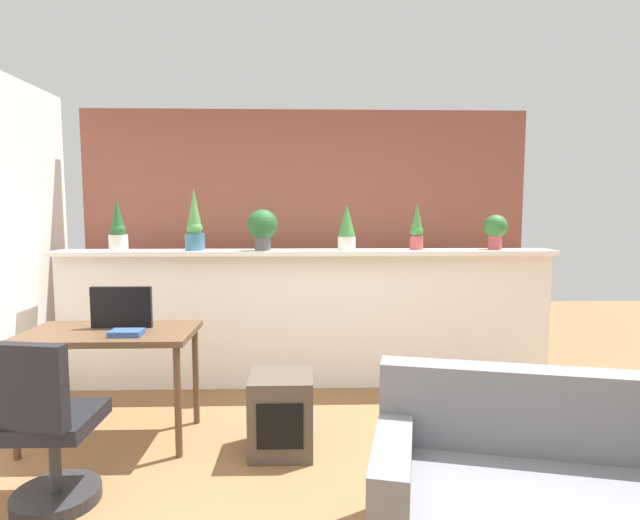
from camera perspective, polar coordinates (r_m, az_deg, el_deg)
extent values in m
cube|color=white|center=(4.35, -1.59, -7.01)|extent=(4.25, 0.16, 1.17)
cube|color=white|center=(4.22, -1.62, 0.89)|extent=(4.25, 0.31, 0.04)
cube|color=brown|center=(4.85, -1.62, 2.26)|extent=(4.25, 0.10, 2.50)
cylinder|color=silver|center=(4.47, -22.25, 1.85)|extent=(0.15, 0.15, 0.13)
sphere|color=#235B2D|center=(4.46, -22.30, 3.18)|extent=(0.12, 0.12, 0.12)
cone|color=#235B2D|center=(4.46, -22.36, 5.07)|extent=(0.11, 0.11, 0.24)
cylinder|color=#386B84|center=(4.29, -14.24, 2.04)|extent=(0.16, 0.16, 0.14)
sphere|color=#4C9347|center=(4.29, -14.28, 3.53)|extent=(0.13, 0.13, 0.13)
cone|color=#4C9347|center=(4.29, -14.34, 5.99)|extent=(0.11, 0.11, 0.32)
cylinder|color=#4C4C51|center=(4.20, -6.61, 1.96)|extent=(0.14, 0.14, 0.12)
sphere|color=#235B2D|center=(4.19, -6.64, 4.11)|extent=(0.25, 0.25, 0.25)
cylinder|color=silver|center=(4.21, 3.12, 1.93)|extent=(0.15, 0.15, 0.12)
cone|color=#3D843D|center=(4.20, 3.14, 4.59)|extent=(0.15, 0.15, 0.28)
cylinder|color=#B7474C|center=(4.33, 11.10, 1.98)|extent=(0.11, 0.11, 0.12)
sphere|color=#3D843D|center=(4.33, 11.12, 3.22)|extent=(0.11, 0.11, 0.11)
cone|color=#3D843D|center=(4.32, 11.16, 5.01)|extent=(0.10, 0.10, 0.23)
cylinder|color=#B7474C|center=(4.54, 19.59, 1.94)|extent=(0.12, 0.12, 0.12)
sphere|color=#2D7033|center=(4.54, 19.64, 3.68)|extent=(0.20, 0.20, 0.20)
cylinder|color=brown|center=(3.67, -31.84, -13.93)|extent=(0.04, 0.04, 0.71)
cylinder|color=brown|center=(3.30, -16.08, -15.48)|extent=(0.04, 0.04, 0.71)
cylinder|color=brown|center=(4.09, -28.26, -11.79)|extent=(0.04, 0.04, 0.71)
cylinder|color=brown|center=(3.76, -14.14, -12.80)|extent=(0.04, 0.04, 0.71)
cube|color=brown|center=(3.57, -23.10, -7.81)|extent=(1.10, 0.60, 0.04)
cube|color=black|center=(3.60, -21.94, -5.08)|extent=(0.40, 0.04, 0.28)
cylinder|color=#262628|center=(3.20, -28.10, -22.96)|extent=(0.44, 0.44, 0.07)
cylinder|color=#333333|center=(3.11, -28.29, -19.63)|extent=(0.06, 0.06, 0.34)
cube|color=black|center=(3.03, -28.48, -16.01)|extent=(0.44, 0.44, 0.08)
cube|color=black|center=(2.81, -31.10, -12.44)|extent=(0.45, 0.15, 0.42)
cube|color=#4C4238|center=(3.31, -4.44, -17.19)|extent=(0.40, 0.40, 0.50)
cube|color=black|center=(3.14, -4.61, -18.53)|extent=(0.28, 0.04, 0.28)
cube|color=#2D4C8C|center=(3.38, -21.43, -7.84)|extent=(0.20, 0.13, 0.04)
cube|color=slate|center=(2.64, 24.87, -15.59)|extent=(1.56, 0.51, 0.40)
cube|color=slate|center=(2.34, 8.49, -21.09)|extent=(0.33, 0.78, 0.16)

